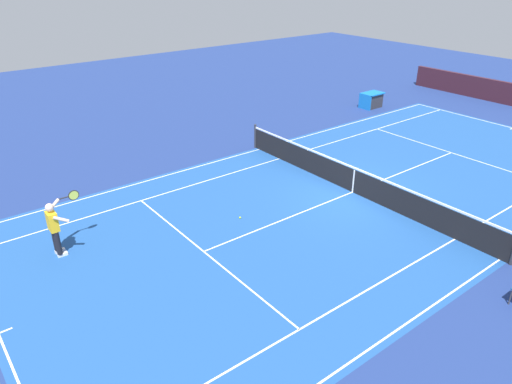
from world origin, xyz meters
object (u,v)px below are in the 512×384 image
(tennis_net, at_px, (354,180))
(tennis_player_near, at_px, (55,226))
(tennis_ball, at_px, (240,218))
(equipment_cart_tarped, at_px, (371,100))

(tennis_net, distance_m, tennis_player_near, 10.04)
(tennis_net, distance_m, tennis_ball, 4.53)
(tennis_player_near, distance_m, tennis_ball, 5.60)
(tennis_player_near, distance_m, equipment_cart_tarped, 19.39)
(tennis_player_near, height_order, tennis_ball, tennis_player_near)
(tennis_net, relative_size, tennis_ball, 177.27)
(tennis_player_near, xyz_separation_m, tennis_ball, (-5.32, 1.49, -0.90))
(tennis_net, height_order, tennis_player_near, tennis_player_near)
(tennis_player_near, bearing_deg, tennis_ball, 164.36)
(equipment_cart_tarped, bearing_deg, tennis_net, 36.70)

